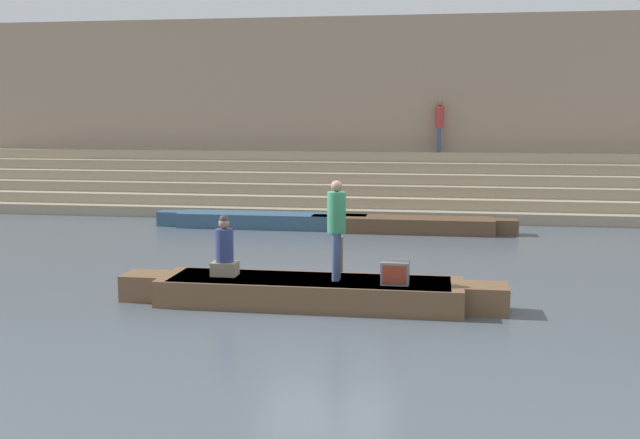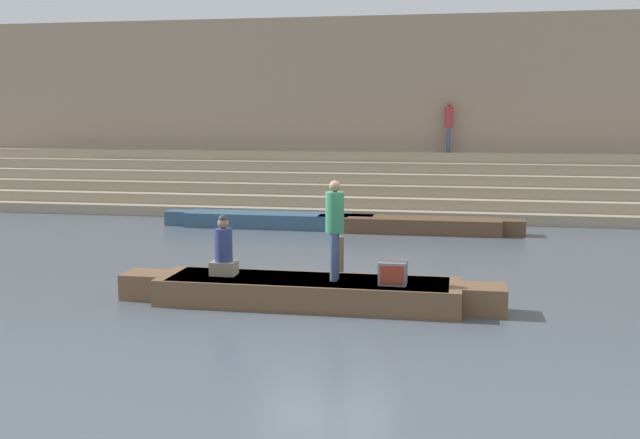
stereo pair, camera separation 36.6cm
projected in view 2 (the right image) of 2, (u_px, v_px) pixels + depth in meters
ground_plane at (325, 295)px, 14.08m from camera, size 120.00×120.00×0.00m
ghat_steps at (385, 192)px, 25.45m from camera, size 36.00×3.41×2.05m
back_wall at (391, 114)px, 26.85m from camera, size 34.20×1.28×6.75m
rowboat_main at (308, 291)px, 13.34m from camera, size 6.91×1.43×0.47m
person_standing at (335, 223)px, 13.09m from camera, size 0.33×0.33×1.77m
person_rowing at (224, 250)px, 13.58m from camera, size 0.46×0.36×1.11m
tv_set at (393, 273)px, 12.88m from camera, size 0.48×0.43×0.40m
moored_boat_shore at (268, 220)px, 22.41m from camera, size 6.34×1.10×0.43m
moored_boat_distant at (419, 225)px, 21.37m from camera, size 5.86×1.10×0.43m
mooring_post at (339, 259)px, 15.10m from camera, size 0.17×0.17×0.94m
person_on_steps at (449, 122)px, 25.67m from camera, size 0.30×0.30×1.77m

